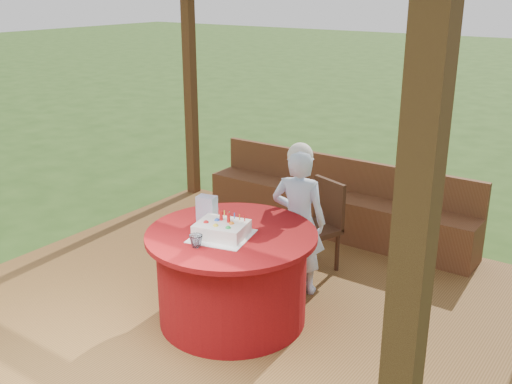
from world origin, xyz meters
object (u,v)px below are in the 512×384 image
birthday_cake (222,230)px  gift_bag (207,209)px  chair (320,222)px  drinking_glass (196,241)px  table (232,276)px  bench (335,209)px  elderly_woman (299,218)px

birthday_cake → gift_bag: size_ratio=2.37×
chair → drinking_glass: bearing=-95.3°
table → chair: size_ratio=1.57×
birthday_cake → drinking_glass: size_ratio=5.10×
bench → birthday_cake: birthday_cake is taller
birthday_cake → drinking_glass: birthday_cake is taller
chair → elderly_woman: bearing=-82.4°
drinking_glass → bench: bearing=92.8°
elderly_woman → drinking_glass: (-0.21, -1.07, 0.13)m
table → drinking_glass: bearing=-97.4°
bench → chair: size_ratio=3.57×
elderly_woman → birthday_cake: size_ratio=2.62×
bench → table: bench is taller
elderly_woman → gift_bag: 0.81m
table → birthday_cake: birthday_cake is taller
elderly_woman → gift_bag: size_ratio=6.21×
bench → drinking_glass: 2.44m
elderly_woman → drinking_glass: size_ratio=13.34×
birthday_cake → elderly_woman: bearing=77.8°
bench → birthday_cake: 2.20m
bench → drinking_glass: size_ratio=30.26×
drinking_glass → chair: bearing=84.7°
gift_bag → drinking_glass: 0.49m
chair → gift_bag: 1.28m
chair → birthday_cake: size_ratio=1.66×
elderly_woman → birthday_cake: elderly_woman is taller
bench → birthday_cake: (0.15, -2.13, 0.54)m
bench → gift_bag: (-0.13, -1.96, 0.59)m
bench → chair: (0.26, -0.81, 0.19)m
elderly_woman → drinking_glass: elderly_woman is taller
chair → gift_bag: bearing=-108.8°
drinking_glass → birthday_cake: bearing=81.9°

